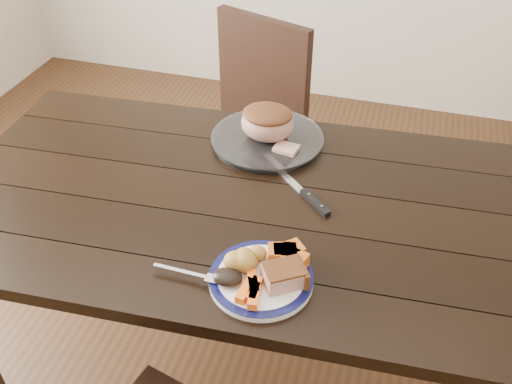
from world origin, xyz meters
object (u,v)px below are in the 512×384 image
(dining_table, at_px, (231,222))
(roast_joint, at_px, (267,123))
(carving_knife, at_px, (307,195))
(serving_platter, at_px, (267,140))
(pork_slice, at_px, (284,276))
(fork, at_px, (194,275))
(chair_far, at_px, (247,123))
(dinner_plate, at_px, (261,279))

(dining_table, distance_m, roast_joint, 0.34)
(dining_table, xyz_separation_m, carving_knife, (0.20, 0.06, 0.10))
(serving_platter, bearing_deg, dining_table, -94.96)
(pork_slice, xyz_separation_m, roast_joint, (-0.20, 0.58, 0.03))
(pork_slice, bearing_deg, serving_platter, 108.93)
(pork_slice, relative_size, fork, 0.51)
(chair_far, xyz_separation_m, fork, (0.20, -1.05, 0.25))
(serving_platter, height_order, roast_joint, roast_joint)
(serving_platter, bearing_deg, carving_knife, -52.36)
(dinner_plate, xyz_separation_m, roast_joint, (-0.14, 0.57, 0.06))
(fork, xyz_separation_m, carving_knife, (0.19, 0.38, -0.01))
(dining_table, xyz_separation_m, serving_platter, (0.03, 0.29, 0.10))
(chair_far, height_order, fork, chair_far)
(pork_slice, distance_m, fork, 0.21)
(dining_table, xyz_separation_m, chair_far, (-0.18, 0.73, -0.13))
(dinner_plate, distance_m, carving_knife, 0.34)
(roast_joint, relative_size, carving_knife, 0.67)
(pork_slice, height_order, fork, pork_slice)
(dining_table, relative_size, fork, 9.29)
(serving_platter, distance_m, pork_slice, 0.61)
(roast_joint, bearing_deg, dining_table, -94.96)
(dining_table, relative_size, pork_slice, 18.16)
(dinner_plate, bearing_deg, serving_platter, 104.05)
(dinner_plate, bearing_deg, carving_knife, 84.10)
(dinner_plate, xyz_separation_m, fork, (-0.15, -0.04, 0.01))
(fork, bearing_deg, serving_platter, 90.63)
(fork, bearing_deg, carving_knife, 65.39)
(pork_slice, bearing_deg, dining_table, 128.09)
(chair_far, xyz_separation_m, dinner_plate, (0.35, -1.01, 0.23))
(serving_platter, relative_size, pork_slice, 3.78)
(pork_slice, relative_size, carving_knife, 0.37)
(fork, bearing_deg, roast_joint, 90.63)
(carving_knife, bearing_deg, pork_slice, -43.57)
(dining_table, relative_size, roast_joint, 10.00)
(chair_far, height_order, serving_platter, chair_far)
(fork, bearing_deg, dining_table, 94.46)
(chair_far, height_order, carving_knife, chair_far)
(pork_slice, xyz_separation_m, carving_knife, (-0.02, 0.35, -0.03))
(dining_table, distance_m, dinner_plate, 0.34)
(dining_table, height_order, pork_slice, pork_slice)
(fork, bearing_deg, chair_far, 101.93)
(dinner_plate, distance_m, roast_joint, 0.59)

